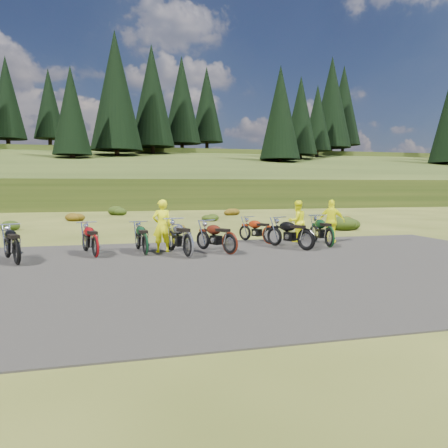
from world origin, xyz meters
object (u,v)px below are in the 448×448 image
object	(u,v)px
motorcycle_0	(18,266)
person_middle	(162,227)
motorcycle_7	(329,248)
motorcycle_3	(188,259)

from	to	relation	value
motorcycle_0	person_middle	distance (m)	4.71
person_middle	motorcycle_7	bearing A→B (deg)	169.51
motorcycle_0	motorcycle_7	world-z (taller)	motorcycle_7
motorcycle_0	person_middle	size ratio (longest dim) A/B	1.20
motorcycle_3	person_middle	bearing A→B (deg)	11.56
person_middle	motorcycle_3	bearing A→B (deg)	108.00
motorcycle_3	motorcycle_7	size ratio (longest dim) A/B	1.05
motorcycle_3	person_middle	distance (m)	1.85
motorcycle_3	person_middle	size ratio (longest dim) A/B	1.28
motorcycle_7	person_middle	size ratio (longest dim) A/B	1.22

